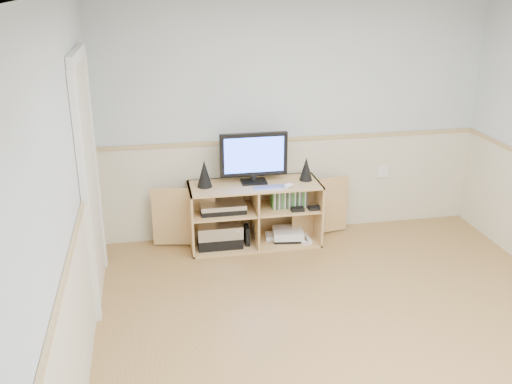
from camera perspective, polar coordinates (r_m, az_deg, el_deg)
The scene contains 11 objects.
room at distance 3.93m, azimuth 10.79°, elevation -0.19°, with size 4.04×4.54×2.54m.
media_cabinet at distance 5.86m, azimuth -0.24°, elevation -1.94°, with size 2.06×0.50×0.65m.
monitor at distance 5.65m, azimuth -0.23°, elevation 3.62°, with size 0.68×0.18×0.51m.
speaker_left at distance 5.60m, azimuth -5.19°, elevation 1.85°, with size 0.15×0.15×0.27m, color black.
speaker_right at distance 5.79m, azimuth 5.03°, elevation 2.32°, with size 0.13×0.13×0.24m, color black.
keyboard at distance 5.59m, azimuth 1.46°, elevation 0.45°, with size 0.33×0.13×0.01m, color silver.
mouse at distance 5.62m, azimuth 3.30°, elevation 0.69°, with size 0.10×0.06×0.04m, color white.
av_components at distance 5.80m, azimuth -3.57°, elevation -3.44°, with size 0.52×0.33×0.47m.
game_consoles at distance 5.97m, azimuth 3.10°, elevation -4.27°, with size 0.46×0.30×0.11m.
game_cases at distance 5.80m, azimuth 3.30°, elevation -0.58°, with size 0.36×0.14×0.19m, color #3F8C3F.
wall_outlet at distance 6.36m, azimuth 12.54°, elevation 1.99°, with size 0.12×0.03×0.12m, color white.
Camera 1 is at (-1.46, -3.28, 2.60)m, focal length 40.00 mm.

